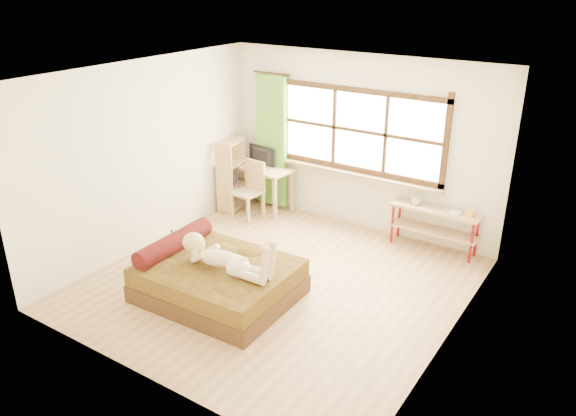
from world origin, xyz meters
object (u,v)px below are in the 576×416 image
Objects in this scene: kitten at (180,239)px; woman at (224,249)px; bed at (216,278)px; chair at (251,186)px; pipe_shelf at (435,220)px; bookshelf at (231,174)px; desk at (258,171)px.

woman is at bearing -11.19° from kitten.
chair is at bearing 115.27° from bed.
bookshelf is (-3.44, -0.40, 0.15)m from pipe_shelf.
bookshelf is at bearing -173.54° from pipe_shelf.
woman is (0.20, -0.05, 0.48)m from bed.
desk is 0.40m from chair.
woman is at bearing -120.52° from pipe_shelf.
bed is 1.47× the size of desk.
bed is 2.54m from chair.
bed is at bearing -58.61° from desk.
kitten is 0.22× the size of bookshelf.
kitten is 0.21× the size of pipe_shelf.
bed is at bearing -67.59° from bookshelf.
bed is at bearing -57.31° from chair.
kitten is 2.58m from desk.
kitten is at bearing -72.00° from chair.
bookshelf is (-1.61, 2.34, 0.37)m from bed.
bookshelf is at bearing 123.12° from bed.
woman is at bearing -54.02° from chair.
desk is (-1.24, 2.62, 0.41)m from bed.
chair is 3.00m from pipe_shelf.
desk is 1.33× the size of chair.
pipe_shelf is (2.96, 0.48, -0.06)m from chair.
chair is at bearing 100.57° from kitten.
bed is at bearing 164.52° from woman.
pipe_shelf is at bearing 54.82° from bed.
chair is 0.78× the size of bookshelf.
pipe_shelf is at bearing 8.25° from desk.
woman is at bearing -55.67° from desk.
bed is at bearing -123.88° from pipe_shelf.
bed is 1.44× the size of pipe_shelf.
bookshelf reaches higher than pipe_shelf.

